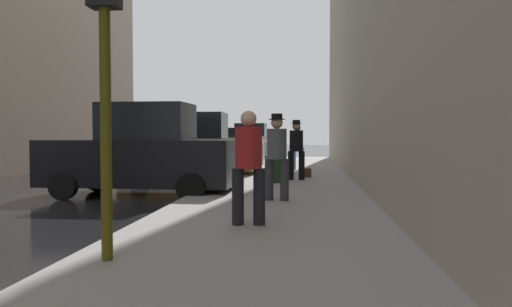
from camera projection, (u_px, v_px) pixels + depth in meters
The scene contains 15 objects.
sidewalk at pixel (274, 205), 10.02m from camera, with size 4.00×40.00×0.15m, color gray.
parked_black_suv at pixel (141, 154), 12.13m from camera, with size 4.62×2.10×2.25m.
parked_bronze_suv at pixel (191, 148), 17.35m from camera, with size 4.62×2.10×2.25m.
parked_gray_coupe at pixel (219, 148), 23.01m from camera, with size 4.25×2.16×1.79m.
parked_silver_sedan at pixel (238, 145), 29.08m from camera, with size 4.24×2.13×1.79m.
parked_white_van at pixel (249, 141), 34.72m from camera, with size 4.67×2.20×2.25m.
parked_blue_sedan at pixel (257, 142), 40.32m from camera, with size 4.21×2.07×1.79m.
fire_hydrant at pixel (239, 165), 16.20m from camera, with size 0.42×0.22×0.70m.
traffic_light at pixel (105, 17), 5.30m from camera, with size 0.32×0.32×3.60m.
pedestrian_with_fedora at pixel (296, 147), 14.75m from camera, with size 0.51×0.42×1.78m.
pedestrian_in_jeans at pixel (298, 145), 18.83m from camera, with size 0.53×0.50×1.71m.
pedestrian_with_beanie at pixel (277, 152), 10.18m from camera, with size 0.52×0.46×1.78m.
pedestrian_in_red_jacket at pixel (249, 161), 7.45m from camera, with size 0.52×0.44×1.71m.
rolling_suitcase at pixel (275, 170), 14.06m from camera, with size 0.41×0.59×1.04m.
duffel_bag at pixel (306, 172), 15.84m from camera, with size 0.32×0.44×0.28m.
Camera 1 is at (6.64, -9.95, 1.51)m, focal length 35.00 mm.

